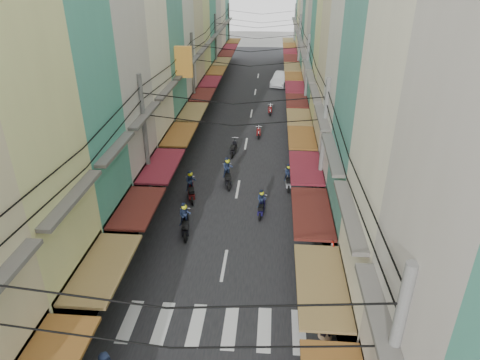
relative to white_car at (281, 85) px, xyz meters
The scene contains 15 objects.
ground 33.44m from the white_car, 95.17° to the right, with size 160.00×160.00×0.00m, color #64635F.
road 13.64m from the white_car, 102.78° to the right, with size 10.00×80.00×0.02m, color black.
sidewalk_left 16.35m from the white_car, 125.58° to the right, with size 3.00×80.00×0.06m, color gray.
sidewalk_right 13.75m from the white_car, 75.32° to the right, with size 3.00×80.00×0.06m, color gray.
crosswalk 39.42m from the white_car, 94.39° to the right, with size 7.55×2.40×0.01m.
building_row_left 22.26m from the white_car, 123.16° to the right, with size 7.80×67.67×23.70m.
building_row_right 19.92m from the white_car, 73.79° to the right, with size 7.80×68.98×22.59m.
utility_poles 19.67m from the white_car, 99.36° to the right, with size 10.20×66.13×8.20m.
white_car is the anchor object (origin of this frame).
bicycle 31.09m from the white_car, 81.71° to the right, with size 0.62×1.66×1.14m, color black.
moving_scooters 26.80m from the white_car, 97.27° to the right, with size 6.63×23.49×2.01m.
parked_scooters 36.84m from the white_car, 88.93° to the right, with size 13.26×15.17×1.01m.
pedestrians 30.39m from the white_car, 103.37° to the right, with size 11.70×22.11×2.16m.
market_umbrella 38.29m from the white_car, 83.72° to the right, with size 2.12×2.12×2.23m.
traffic_sign 37.53m from the white_car, 87.30° to the right, with size 0.10×0.69×3.14m.
Camera 1 is at (2.13, -18.79, 13.31)m, focal length 32.00 mm.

